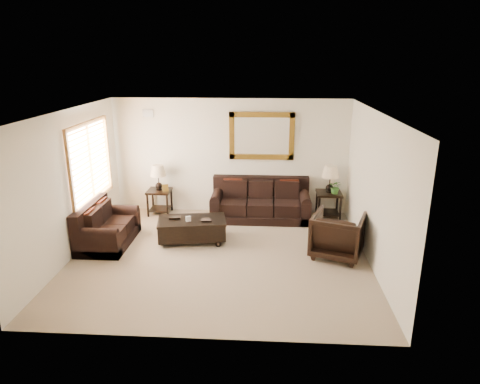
# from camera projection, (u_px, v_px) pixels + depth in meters

# --- Properties ---
(room) EXTENTS (5.51, 5.01, 2.71)m
(room) POSITION_uv_depth(u_px,v_px,m) (219.00, 187.00, 7.68)
(room) COLOR gray
(room) RESTS_ON ground
(window) EXTENTS (0.07, 1.96, 1.66)m
(window) POSITION_uv_depth(u_px,v_px,m) (91.00, 163.00, 8.63)
(window) COLOR white
(window) RESTS_ON room
(mirror) EXTENTS (1.50, 0.06, 1.10)m
(mirror) POSITION_uv_depth(u_px,v_px,m) (262.00, 136.00, 9.83)
(mirror) COLOR #533110
(mirror) RESTS_ON room
(air_vent) EXTENTS (0.25, 0.02, 0.18)m
(air_vent) POSITION_uv_depth(u_px,v_px,m) (148.00, 113.00, 9.85)
(air_vent) COLOR #999999
(air_vent) RESTS_ON room
(sofa) EXTENTS (2.24, 0.97, 0.92)m
(sofa) POSITION_uv_depth(u_px,v_px,m) (260.00, 204.00, 9.90)
(sofa) COLOR black
(sofa) RESTS_ON room
(loveseat) EXTENTS (0.89, 1.49, 0.84)m
(loveseat) POSITION_uv_depth(u_px,v_px,m) (105.00, 229.00, 8.53)
(loveseat) COLOR black
(loveseat) RESTS_ON room
(end_table_left) EXTENTS (0.54, 0.54, 1.19)m
(end_table_left) POSITION_uv_depth(u_px,v_px,m) (159.00, 182.00, 10.03)
(end_table_left) COLOR black
(end_table_left) RESTS_ON room
(end_table_right) EXTENTS (0.56, 0.56, 1.24)m
(end_table_right) POSITION_uv_depth(u_px,v_px,m) (330.00, 184.00, 9.78)
(end_table_right) COLOR black
(end_table_right) RESTS_ON room
(coffee_table) EXTENTS (1.46, 0.94, 0.57)m
(coffee_table) POSITION_uv_depth(u_px,v_px,m) (192.00, 227.00, 8.68)
(coffee_table) COLOR black
(coffee_table) RESTS_ON room
(armchair) EXTENTS (1.13, 1.10, 0.93)m
(armchair) POSITION_uv_depth(u_px,v_px,m) (338.00, 233.00, 7.96)
(armchair) COLOR black
(armchair) RESTS_ON floor
(potted_plant) EXTENTS (0.40, 0.41, 0.25)m
(potted_plant) POSITION_uv_depth(u_px,v_px,m) (336.00, 188.00, 9.69)
(potted_plant) COLOR #2E5F20
(potted_plant) RESTS_ON end_table_right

